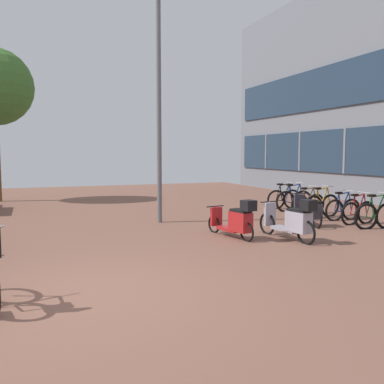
# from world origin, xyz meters

# --- Properties ---
(ground) EXTENTS (21.00, 40.00, 0.13)m
(ground) POSITION_xyz_m (1.43, 0.00, -0.02)
(ground) COLOR #362C37
(bicycle_rack_01) EXTENTS (1.38, 0.48, 1.00)m
(bicycle_rack_01) POSITION_xyz_m (7.89, 2.39, 0.35)
(bicycle_rack_01) COLOR black
(bicycle_rack_01) RESTS_ON ground
(bicycle_rack_02) EXTENTS (1.29, 0.48, 0.94)m
(bicycle_rack_02) POSITION_xyz_m (7.97, 3.12, 0.33)
(bicycle_rack_02) COLOR black
(bicycle_rack_02) RESTS_ON ground
(bicycle_rack_03) EXTENTS (1.29, 0.48, 0.93)m
(bicycle_rack_03) POSITION_xyz_m (8.06, 3.85, 0.33)
(bicycle_rack_03) COLOR black
(bicycle_rack_03) RESTS_ON ground
(bicycle_rack_04) EXTENTS (1.43, 0.48, 1.02)m
(bicycle_rack_04) POSITION_xyz_m (7.87, 4.58, 0.36)
(bicycle_rack_04) COLOR black
(bicycle_rack_04) RESTS_ON ground
(bicycle_rack_05) EXTENTS (1.36, 0.48, 0.96)m
(bicycle_rack_05) POSITION_xyz_m (7.90, 5.31, 0.34)
(bicycle_rack_05) COLOR black
(bicycle_rack_05) RESTS_ON ground
(bicycle_rack_06) EXTENTS (1.43, 0.48, 1.03)m
(bicycle_rack_06) POSITION_xyz_m (7.87, 6.04, 0.36)
(bicycle_rack_06) COLOR black
(bicycle_rack_06) RESTS_ON ground
(bicycle_rack_07) EXTENTS (1.38, 0.48, 0.99)m
(bicycle_rack_07) POSITION_xyz_m (7.96, 6.77, 0.35)
(bicycle_rack_07) COLOR black
(bicycle_rack_07) RESTS_ON ground
(scooter_near) EXTENTS (0.64, 1.74, 0.87)m
(scooter_near) POSITION_xyz_m (6.56, 3.50, 0.40)
(scooter_near) COLOR black
(scooter_near) RESTS_ON ground
(scooter_mid) EXTENTS (0.59, 1.89, 1.02)m
(scooter_mid) POSITION_xyz_m (4.91, 1.95, 0.46)
(scooter_mid) COLOR black
(scooter_mid) RESTS_ON ground
(scooter_far) EXTENTS (0.67, 1.72, 0.97)m
(scooter_far) POSITION_xyz_m (3.81, 2.62, 0.43)
(scooter_far) COLOR black
(scooter_far) RESTS_ON ground
(lamp_post) EXTENTS (0.20, 0.52, 6.56)m
(lamp_post) POSITION_xyz_m (2.81, 5.50, 3.61)
(lamp_post) COLOR slate
(lamp_post) RESTS_ON ground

